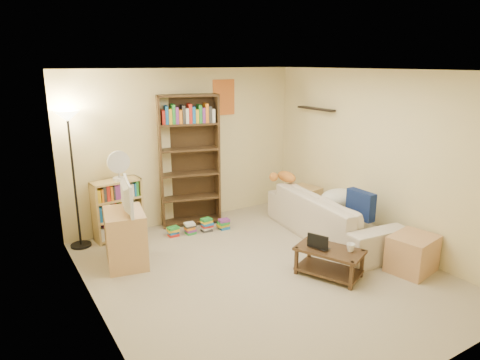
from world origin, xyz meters
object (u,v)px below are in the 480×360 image
Objects in this scene: tv_stand at (126,238)px; end_cabinet at (412,254)px; mug at (351,248)px; tall_bookshelf at (189,158)px; side_table at (303,203)px; floor_lamp at (70,140)px; sofa at (331,215)px; tabby_cat at (284,177)px; coffee_table at (329,259)px; short_bookshelf at (118,210)px; laptop at (321,246)px; television at (122,196)px; desk_fan at (119,165)px.

tv_stand is 3.70m from end_cabinet.
mug is 2.95m from tall_bookshelf.
side_table is at bearing 65.55° from mug.
floor_lamp is at bearing 125.33° from tv_stand.
sofa is 4.47× the size of tabby_cat.
coffee_table is 6.19× the size of mug.
tabby_cat is at bearing -20.73° from short_bookshelf.
laptop is (-0.73, -1.73, -0.40)m from tabby_cat.
television is at bearing -105.82° from short_bookshelf.
television is at bearing 140.54° from mug.
end_cabinet is (1.03, -0.57, -0.13)m from laptop.
tall_bookshelf is (-0.86, 2.73, 0.71)m from mug.
tabby_cat is 0.59× the size of short_bookshelf.
side_table is (3.11, 0.14, -0.10)m from tv_stand.
laptop is 2.53m from tv_stand.
tall_bookshelf reaches higher than coffee_table.
tv_stand is at bearing 140.54° from mug.
tabby_cat reaches higher than mug.
laptop is (-0.04, 0.11, 0.15)m from coffee_table.
coffee_table is 0.19m from laptop.
mug is (0.17, -0.18, 0.19)m from coffee_table.
sofa is 5.42× the size of desk_fan.
mug is 0.20× the size of tv_stand.
laptop is 1.19m from end_cabinet.
sofa is 4.21× the size of end_cabinet.
side_table is 0.94× the size of end_cabinet.
tall_bookshelf is (-0.69, 2.55, 0.89)m from coffee_table.
coffee_table is at bearing 132.25° from mug.
tall_bookshelf is at bearing 152.81° from tabby_cat.
desk_fan is (0.22, 0.86, 0.21)m from television.
mug is (-0.72, -1.11, 0.07)m from sofa.
coffee_table is 2.79m from tall_bookshelf.
side_table is at bearing -76.28° from television.
tabby_cat is 1.21× the size of desk_fan.
side_table is at bearing 13.72° from tv_stand.
short_bookshelf reaches higher than tv_stand.
short_bookshelf is at bearing 126.96° from mug.
coffee_table is 2.92× the size of laptop.
mug is at bearing -118.34° from television.
tabby_cat is at bearing 171.80° from side_table.
tabby_cat is 0.73× the size of tv_stand.
tv_stand is 1.66× the size of desk_fan.
floor_lamp is at bearing 138.94° from end_cabinet.
tv_stand is 3.12m from side_table.
television is 1.04m from short_bookshelf.
tabby_cat is 1.58m from tall_bookshelf.
coffee_table is 3.24m from desk_fan.
desk_fan is at bearing 166.12° from side_table.
television is 3.19m from side_table.
laptop is at bearing -112.75° from tabby_cat.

